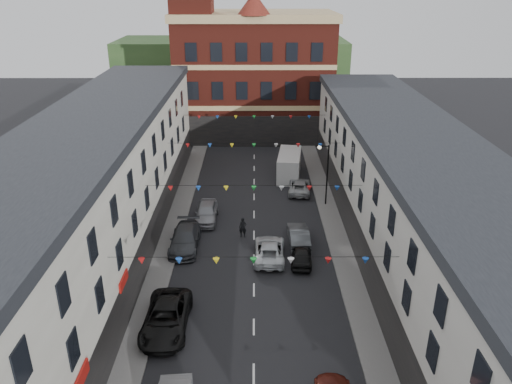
{
  "coord_description": "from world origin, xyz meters",
  "views": [
    {
      "loc": [
        0.07,
        -29.08,
        19.9
      ],
      "look_at": [
        0.17,
        6.94,
        4.42
      ],
      "focal_mm": 35.0,
      "sensor_mm": 36.0,
      "label": 1
    }
  ],
  "objects_px": {
    "car_left_c": "(166,318)",
    "white_van": "(289,165)",
    "street_lamp": "(325,167)",
    "moving_car": "(269,250)",
    "car_right_d": "(302,255)",
    "car_right_f": "(300,186)",
    "car_left_e": "(206,212)",
    "car_right_e": "(298,235)",
    "car_left_d": "(185,239)",
    "pedestrian": "(243,227)"
  },
  "relations": [
    {
      "from": "car_right_e",
      "to": "car_right_f",
      "type": "xyz_separation_m",
      "value": [
        0.99,
        10.58,
        -0.1
      ]
    },
    {
      "from": "car_left_d",
      "to": "car_left_e",
      "type": "xyz_separation_m",
      "value": [
        1.28,
        4.93,
        0.01
      ]
    },
    {
      "from": "moving_car",
      "to": "white_van",
      "type": "relative_size",
      "value": 0.84
    },
    {
      "from": "car_left_c",
      "to": "pedestrian",
      "type": "relative_size",
      "value": 3.33
    },
    {
      "from": "car_left_e",
      "to": "car_right_d",
      "type": "relative_size",
      "value": 1.2
    },
    {
      "from": "white_van",
      "to": "street_lamp",
      "type": "bearing_deg",
      "value": -62.89
    },
    {
      "from": "car_right_e",
      "to": "moving_car",
      "type": "height_order",
      "value": "car_right_e"
    },
    {
      "from": "street_lamp",
      "to": "moving_car",
      "type": "relative_size",
      "value": 1.2
    },
    {
      "from": "car_left_c",
      "to": "car_right_f",
      "type": "xyz_separation_m",
      "value": [
        9.95,
        21.3,
        -0.16
      ]
    },
    {
      "from": "car_left_d",
      "to": "car_right_e",
      "type": "xyz_separation_m",
      "value": [
        9.1,
        0.68,
        -0.05
      ]
    },
    {
      "from": "car_left_e",
      "to": "car_left_d",
      "type": "bearing_deg",
      "value": -104.06
    },
    {
      "from": "car_right_f",
      "to": "pedestrian",
      "type": "xyz_separation_m",
      "value": [
        -5.51,
        -9.44,
        0.23
      ]
    },
    {
      "from": "car_left_e",
      "to": "moving_car",
      "type": "distance_m",
      "value": 8.48
    },
    {
      "from": "street_lamp",
      "to": "car_left_e",
      "type": "relative_size",
      "value": 1.28
    },
    {
      "from": "car_left_c",
      "to": "moving_car",
      "type": "bearing_deg",
      "value": 52.47
    },
    {
      "from": "street_lamp",
      "to": "pedestrian",
      "type": "height_order",
      "value": "street_lamp"
    },
    {
      "from": "car_right_f",
      "to": "moving_car",
      "type": "xyz_separation_m",
      "value": [
        -3.39,
        -12.84,
        0.06
      ]
    },
    {
      "from": "car_right_e",
      "to": "pedestrian",
      "type": "bearing_deg",
      "value": -15.87
    },
    {
      "from": "car_right_f",
      "to": "car_left_e",
      "type": "bearing_deg",
      "value": 42.2
    },
    {
      "from": "car_right_f",
      "to": "car_right_d",
      "type": "bearing_deg",
      "value": 92.37
    },
    {
      "from": "white_van",
      "to": "moving_car",
      "type": "bearing_deg",
      "value": -91.53
    },
    {
      "from": "car_right_d",
      "to": "car_right_e",
      "type": "height_order",
      "value": "car_right_e"
    },
    {
      "from": "street_lamp",
      "to": "car_right_d",
      "type": "bearing_deg",
      "value": -105.85
    },
    {
      "from": "white_van",
      "to": "car_left_c",
      "type": "bearing_deg",
      "value": -102.57
    },
    {
      "from": "car_right_d",
      "to": "car_left_e",
      "type": "bearing_deg",
      "value": -37.93
    },
    {
      "from": "car_left_c",
      "to": "moving_car",
      "type": "height_order",
      "value": "car_left_c"
    },
    {
      "from": "car_right_e",
      "to": "car_left_d",
      "type": "bearing_deg",
      "value": 2.6
    },
    {
      "from": "car_left_e",
      "to": "car_right_d",
      "type": "bearing_deg",
      "value": -42.38
    },
    {
      "from": "street_lamp",
      "to": "car_right_e",
      "type": "height_order",
      "value": "street_lamp"
    },
    {
      "from": "car_right_e",
      "to": "moving_car",
      "type": "distance_m",
      "value": 3.3
    },
    {
      "from": "street_lamp",
      "to": "car_left_e",
      "type": "height_order",
      "value": "street_lamp"
    },
    {
      "from": "car_right_e",
      "to": "car_left_e",
      "type": "bearing_deg",
      "value": -30.19
    },
    {
      "from": "car_left_d",
      "to": "car_right_e",
      "type": "distance_m",
      "value": 9.13
    },
    {
      "from": "car_left_d",
      "to": "moving_car",
      "type": "bearing_deg",
      "value": -13.37
    },
    {
      "from": "car_left_c",
      "to": "car_left_e",
      "type": "relative_size",
      "value": 1.23
    },
    {
      "from": "moving_car",
      "to": "pedestrian",
      "type": "relative_size",
      "value": 2.88
    },
    {
      "from": "car_left_e",
      "to": "pedestrian",
      "type": "bearing_deg",
      "value": -42.86
    },
    {
      "from": "car_left_c",
      "to": "white_van",
      "type": "distance_m",
      "value": 27.25
    },
    {
      "from": "car_left_d",
      "to": "pedestrian",
      "type": "xyz_separation_m",
      "value": [
        4.58,
        1.82,
        0.08
      ]
    },
    {
      "from": "car_left_e",
      "to": "car_right_e",
      "type": "relative_size",
      "value": 1.05
    },
    {
      "from": "car_right_f",
      "to": "pedestrian",
      "type": "relative_size",
      "value": 2.64
    },
    {
      "from": "car_right_d",
      "to": "car_right_f",
      "type": "xyz_separation_m",
      "value": [
        0.99,
        13.58,
        -0.03
      ]
    },
    {
      "from": "car_left_d",
      "to": "pedestrian",
      "type": "height_order",
      "value": "pedestrian"
    },
    {
      "from": "car_left_c",
      "to": "white_van",
      "type": "xyz_separation_m",
      "value": [
        9.16,
        25.66,
        0.52
      ]
    },
    {
      "from": "car_left_d",
      "to": "car_right_d",
      "type": "bearing_deg",
      "value": -14.35
    },
    {
      "from": "street_lamp",
      "to": "car_left_c",
      "type": "relative_size",
      "value": 1.04
    },
    {
      "from": "car_left_c",
      "to": "car_right_d",
      "type": "height_order",
      "value": "car_left_c"
    },
    {
      "from": "car_right_f",
      "to": "moving_car",
      "type": "bearing_deg",
      "value": 81.74
    },
    {
      "from": "pedestrian",
      "to": "car_right_e",
      "type": "bearing_deg",
      "value": -8.23
    },
    {
      "from": "moving_car",
      "to": "white_van",
      "type": "bearing_deg",
      "value": -96.7
    }
  ]
}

